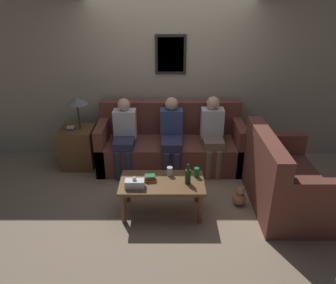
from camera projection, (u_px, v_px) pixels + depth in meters
ground_plane at (172, 180)px, 4.93m from camera, size 16.00×16.00×0.00m
wall_back at (172, 79)px, 5.24m from camera, size 9.00×0.08×2.60m
couch_main at (172, 145)px, 5.25m from camera, size 2.25×0.84×1.00m
couch_side at (284, 183)px, 4.22m from camera, size 0.84×1.38×1.00m
coffee_table at (163, 186)px, 4.09m from camera, size 1.05×0.57×0.45m
side_table_with_lamp at (80, 144)px, 5.22m from camera, size 0.51×0.51×1.14m
wine_bottle at (189, 176)px, 3.98m from camera, size 0.07×0.07×0.26m
drinking_glass at (171, 171)px, 4.18m from camera, size 0.07×0.07×0.11m
book_stack at (151, 178)px, 4.07m from camera, size 0.16×0.11×0.07m
soda_can at (198, 172)px, 4.14m from camera, size 0.07×0.07×0.12m
tissue_box at (136, 183)px, 3.92m from camera, size 0.23×0.12×0.15m
person_left at (126, 133)px, 4.97m from camera, size 0.34×0.58×1.14m
person_middle at (173, 133)px, 4.98m from camera, size 0.34×0.64×1.15m
person_right at (214, 132)px, 4.98m from camera, size 0.34×0.57×1.16m
teddy_bear at (240, 197)px, 4.33m from camera, size 0.17×0.17×0.27m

